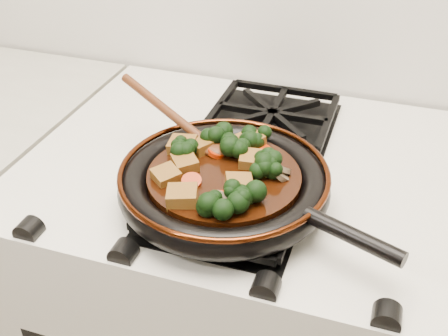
% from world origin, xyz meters
% --- Properties ---
extents(stove, '(0.76, 0.60, 0.90)m').
position_xyz_m(stove, '(0.00, 1.69, 0.45)').
color(stove, silver).
rests_on(stove, ground).
extents(burner_grate_front, '(0.23, 0.23, 0.03)m').
position_xyz_m(burner_grate_front, '(0.00, 1.55, 0.91)').
color(burner_grate_front, black).
rests_on(burner_grate_front, stove).
extents(burner_grate_back, '(0.23, 0.23, 0.03)m').
position_xyz_m(burner_grate_back, '(0.00, 1.83, 0.91)').
color(burner_grate_back, black).
rests_on(burner_grate_back, stove).
extents(skillet, '(0.43, 0.32, 0.05)m').
position_xyz_m(skillet, '(-0.00, 1.56, 0.94)').
color(skillet, black).
rests_on(skillet, burner_grate_front).
extents(braising_sauce, '(0.23, 0.23, 0.02)m').
position_xyz_m(braising_sauce, '(-0.01, 1.56, 0.95)').
color(braising_sauce, black).
rests_on(braising_sauce, skillet).
extents(tofu_cube_0, '(0.04, 0.04, 0.02)m').
position_xyz_m(tofu_cube_0, '(0.03, 1.60, 0.97)').
color(tofu_cube_0, brown).
rests_on(tofu_cube_0, braising_sauce).
extents(tofu_cube_1, '(0.06, 0.06, 0.03)m').
position_xyz_m(tofu_cube_1, '(0.01, 1.65, 0.97)').
color(tofu_cube_1, brown).
rests_on(tofu_cube_1, braising_sauce).
extents(tofu_cube_2, '(0.05, 0.05, 0.02)m').
position_xyz_m(tofu_cube_2, '(-0.06, 1.61, 0.97)').
color(tofu_cube_2, brown).
rests_on(tofu_cube_2, braising_sauce).
extents(tofu_cube_3, '(0.05, 0.05, 0.02)m').
position_xyz_m(tofu_cube_3, '(-0.08, 1.52, 0.97)').
color(tofu_cube_3, brown).
rests_on(tofu_cube_3, braising_sauce).
extents(tofu_cube_4, '(0.05, 0.05, 0.03)m').
position_xyz_m(tofu_cube_4, '(-0.04, 1.48, 0.97)').
color(tofu_cube_4, brown).
rests_on(tofu_cube_4, braising_sauce).
extents(tofu_cube_5, '(0.05, 0.04, 0.03)m').
position_xyz_m(tofu_cube_5, '(-0.09, 1.60, 0.97)').
color(tofu_cube_5, brown).
rests_on(tofu_cube_5, braising_sauce).
extents(tofu_cube_6, '(0.05, 0.04, 0.02)m').
position_xyz_m(tofu_cube_6, '(0.03, 1.53, 0.97)').
color(tofu_cube_6, brown).
rests_on(tofu_cube_6, braising_sauce).
extents(tofu_cube_7, '(0.05, 0.05, 0.03)m').
position_xyz_m(tofu_cube_7, '(-0.07, 1.56, 0.97)').
color(tofu_cube_7, brown).
rests_on(tofu_cube_7, braising_sauce).
extents(broccoli_floret_0, '(0.07, 0.07, 0.07)m').
position_xyz_m(broccoli_floret_0, '(-0.01, 1.62, 0.97)').
color(broccoli_floret_0, black).
rests_on(broccoli_floret_0, braising_sauce).
extents(broccoli_floret_1, '(0.09, 0.09, 0.06)m').
position_xyz_m(broccoli_floret_1, '(0.05, 1.59, 0.97)').
color(broccoli_floret_1, black).
rests_on(broccoli_floret_1, braising_sauce).
extents(broccoli_floret_2, '(0.08, 0.08, 0.07)m').
position_xyz_m(broccoli_floret_2, '(0.06, 1.58, 0.97)').
color(broccoli_floret_2, black).
rests_on(broccoli_floret_2, braising_sauce).
extents(broccoli_floret_3, '(0.09, 0.09, 0.07)m').
position_xyz_m(broccoli_floret_3, '(-0.05, 1.64, 0.97)').
color(broccoli_floret_3, black).
rests_on(broccoli_floret_3, braising_sauce).
extents(broccoli_floret_4, '(0.08, 0.08, 0.06)m').
position_xyz_m(broccoli_floret_4, '(-0.08, 1.58, 0.97)').
color(broccoli_floret_4, black).
rests_on(broccoli_floret_4, braising_sauce).
extents(broccoli_floret_5, '(0.09, 0.08, 0.07)m').
position_xyz_m(broccoli_floret_5, '(0.02, 1.47, 0.97)').
color(broccoli_floret_5, black).
rests_on(broccoli_floret_5, braising_sauce).
extents(broccoli_floret_6, '(0.08, 0.08, 0.06)m').
position_xyz_m(broccoli_floret_6, '(0.05, 1.51, 0.97)').
color(broccoli_floret_6, black).
rests_on(broccoli_floret_6, braising_sauce).
extents(broccoli_floret_7, '(0.07, 0.08, 0.07)m').
position_xyz_m(broccoli_floret_7, '(0.03, 1.49, 0.97)').
color(broccoli_floret_7, black).
rests_on(broccoli_floret_7, braising_sauce).
extents(broccoli_floret_8, '(0.09, 0.09, 0.06)m').
position_xyz_m(broccoli_floret_8, '(0.02, 1.65, 0.97)').
color(broccoli_floret_8, black).
rests_on(broccoli_floret_8, braising_sauce).
extents(carrot_coin_0, '(0.03, 0.03, 0.02)m').
position_xyz_m(carrot_coin_0, '(-0.03, 1.61, 0.96)').
color(carrot_coin_0, '#A92304').
rests_on(carrot_coin_0, braising_sauce).
extents(carrot_coin_1, '(0.03, 0.03, 0.01)m').
position_xyz_m(carrot_coin_1, '(0.01, 1.50, 0.96)').
color(carrot_coin_1, '#A92304').
rests_on(carrot_coin_1, braising_sauce).
extents(carrot_coin_2, '(0.03, 0.03, 0.02)m').
position_xyz_m(carrot_coin_2, '(-0.04, 1.52, 0.96)').
color(carrot_coin_2, '#A92304').
rests_on(carrot_coin_2, braising_sauce).
extents(carrot_coin_3, '(0.03, 0.03, 0.01)m').
position_xyz_m(carrot_coin_3, '(0.03, 1.63, 0.96)').
color(carrot_coin_3, '#A92304').
rests_on(carrot_coin_3, braising_sauce).
extents(mushroom_slice_0, '(0.04, 0.04, 0.03)m').
position_xyz_m(mushroom_slice_0, '(0.07, 1.58, 0.97)').
color(mushroom_slice_0, brown).
rests_on(mushroom_slice_0, braising_sauce).
extents(mushroom_slice_1, '(0.04, 0.03, 0.03)m').
position_xyz_m(mushroom_slice_1, '(0.07, 1.59, 0.97)').
color(mushroom_slice_1, brown).
rests_on(mushroom_slice_1, braising_sauce).
extents(mushroom_slice_2, '(0.04, 0.04, 0.03)m').
position_xyz_m(mushroom_slice_2, '(0.01, 1.48, 0.97)').
color(mushroom_slice_2, brown).
rests_on(mushroom_slice_2, braising_sauce).
extents(wooden_spoon, '(0.14, 0.08, 0.21)m').
position_xyz_m(wooden_spoon, '(-0.09, 1.64, 0.98)').
color(wooden_spoon, '#4F2611').
rests_on(wooden_spoon, braising_sauce).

